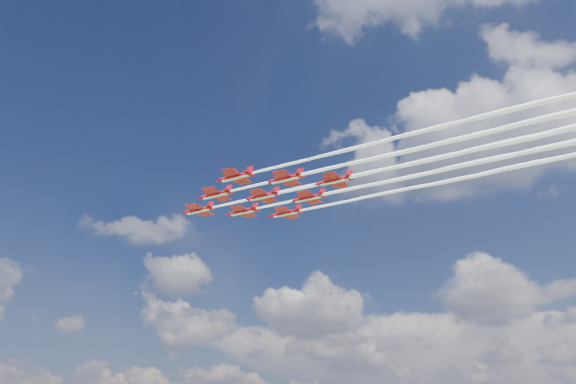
# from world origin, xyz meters

# --- Properties ---
(jet_lead) EXTENTS (146.76, 17.93, 2.66)m
(jet_lead) POSITION_xyz_m (46.97, 3.70, 76.60)
(jet_lead) COLOR #B60A1B
(jet_row2_port) EXTENTS (146.76, 17.93, 2.66)m
(jet_row2_port) POSITION_xyz_m (57.59, -1.87, 76.60)
(jet_row2_port) COLOR #B60A1B
(jet_row2_starb) EXTENTS (146.76, 17.93, 2.66)m
(jet_row2_starb) POSITION_xyz_m (56.45, 11.05, 76.60)
(jet_row2_starb) COLOR #B60A1B
(jet_row3_port) EXTENTS (146.76, 17.93, 2.66)m
(jet_row3_port) POSITION_xyz_m (68.22, -7.43, 76.60)
(jet_row3_port) COLOR #B60A1B
(jet_row3_centre) EXTENTS (146.76, 17.93, 2.66)m
(jet_row3_centre) POSITION_xyz_m (67.07, 5.48, 76.60)
(jet_row3_centre) COLOR #B60A1B
(jet_row3_starb) EXTENTS (146.76, 17.93, 2.66)m
(jet_row3_starb) POSITION_xyz_m (65.93, 18.39, 76.60)
(jet_row3_starb) COLOR #B60A1B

